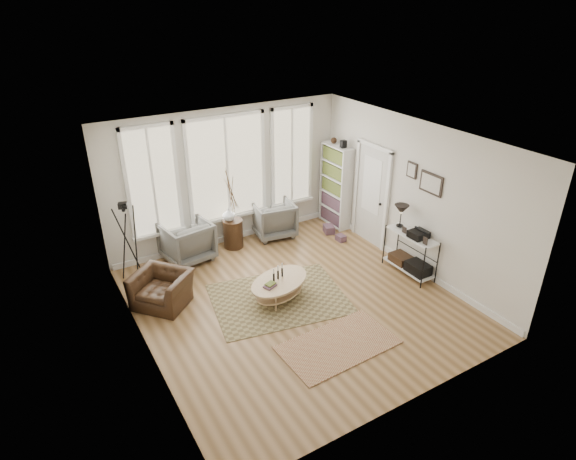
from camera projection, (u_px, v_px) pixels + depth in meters
room at (296, 228)px, 7.92m from camera, size 5.50×5.54×2.90m
bay_window at (227, 171)px, 9.89m from camera, size 4.14×0.12×2.24m
door at (372, 193)px, 10.08m from camera, size 0.09×1.06×2.22m
bookcase at (336, 186)px, 10.92m from camera, size 0.31×0.85×2.06m
low_shelf at (410, 249)px, 9.16m from camera, size 0.38×1.08×1.30m
wall_art at (426, 180)px, 8.66m from camera, size 0.04×0.88×0.44m
rug_main at (279, 298)px, 8.59m from camera, size 2.60×2.14×0.01m
rug_runner at (338, 345)px, 7.46m from camera, size 1.84×1.06×0.01m
coffee_table at (279, 284)px, 8.46m from camera, size 1.40×1.15×0.56m
armchair_left at (187, 241)px, 9.66m from camera, size 1.02×1.05×0.84m
armchair_right at (273, 219)px, 10.65m from camera, size 0.98×1.00×0.80m
side_table at (232, 211)px, 9.96m from camera, size 0.42×0.42×1.74m
vase at (229, 214)px, 10.01m from camera, size 0.31×0.31×0.27m
accent_chair at (162, 289)px, 8.33m from camera, size 1.22×1.21×0.60m
tripod_camera at (129, 245)px, 8.89m from camera, size 0.55×0.55×1.57m
book_stack_near at (329, 229)px, 10.88m from camera, size 0.28×0.32×0.17m
book_stack_far at (341, 238)px, 10.54m from camera, size 0.17×0.22×0.14m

